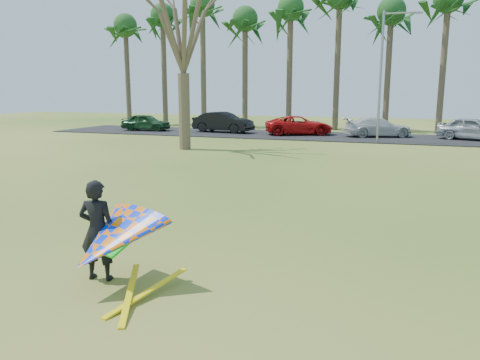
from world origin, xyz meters
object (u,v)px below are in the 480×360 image
(kite_flyer, at_px, (109,239))
(car_0, at_px, (146,122))
(bare_tree_left, at_px, (182,22))
(streetlight, at_px, (384,71))
(car_2, at_px, (299,125))
(car_3, at_px, (378,127))
(car_4, at_px, (473,129))
(car_1, at_px, (223,122))

(kite_flyer, bearing_deg, car_0, 119.94)
(bare_tree_left, distance_m, streetlight, 12.58)
(bare_tree_left, distance_m, kite_flyer, 19.82)
(car_2, distance_m, car_3, 5.57)
(streetlight, xyz_separation_m, car_3, (-0.36, 3.59, -3.73))
(streetlight, bearing_deg, car_4, 31.11)
(car_3, distance_m, car_4, 6.00)
(car_0, xyz_separation_m, kite_flyer, (15.51, -26.92, 0.12))
(bare_tree_left, distance_m, car_3, 15.70)
(car_2, distance_m, car_4, 11.55)
(car_0, bearing_deg, car_4, -93.98)
(car_3, bearing_deg, car_2, 72.38)
(bare_tree_left, height_order, kite_flyer, bare_tree_left)
(car_0, distance_m, car_2, 12.49)
(kite_flyer, bearing_deg, car_1, 108.13)
(car_0, xyz_separation_m, car_4, (24.03, 0.89, 0.07))
(streetlight, bearing_deg, car_0, 172.22)
(bare_tree_left, height_order, car_3, bare_tree_left)
(streetlight, bearing_deg, kite_flyer, -96.75)
(streetlight, bearing_deg, bare_tree_left, -145.43)
(car_0, distance_m, car_4, 24.04)
(bare_tree_left, height_order, car_1, bare_tree_left)
(streetlight, xyz_separation_m, car_1, (-11.92, 3.17, -3.62))
(car_3, height_order, car_4, car_4)
(car_3, distance_m, kite_flyer, 28.11)
(car_1, xyz_separation_m, car_4, (17.55, 0.23, -0.04))
(car_4, relative_size, kite_flyer, 1.83)
(streetlight, height_order, car_4, streetlight)
(car_3, bearing_deg, streetlight, 164.18)
(streetlight, height_order, car_0, streetlight)
(car_4, bearing_deg, car_3, 109.22)
(car_0, distance_m, kite_flyer, 31.07)
(streetlight, xyz_separation_m, car_4, (5.63, 3.40, -3.66))
(bare_tree_left, relative_size, car_1, 2.04)
(car_1, relative_size, car_3, 1.02)
(car_0, height_order, car_3, car_3)
(car_2, height_order, car_4, car_4)
(car_1, relative_size, car_2, 0.97)
(car_0, xyz_separation_m, car_3, (18.04, 1.07, 0.00))
(car_2, relative_size, kite_flyer, 2.06)
(car_0, bearing_deg, streetlight, -103.87)
(car_1, height_order, kite_flyer, kite_flyer)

